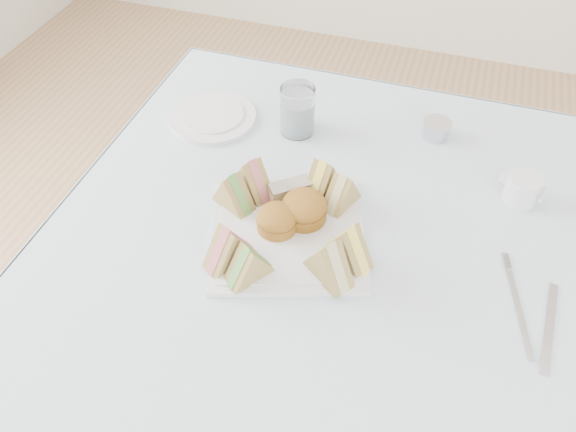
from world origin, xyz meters
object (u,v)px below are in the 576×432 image
(table, at_px, (322,342))
(creamer_jug, at_px, (522,189))
(serving_plate, at_px, (288,233))
(water_glass, at_px, (297,110))

(table, xyz_separation_m, creamer_jug, (0.32, 0.20, 0.40))
(serving_plate, bearing_deg, water_glass, 85.57)
(serving_plate, xyz_separation_m, water_glass, (-0.07, 0.29, 0.05))
(serving_plate, bearing_deg, creamer_jug, 11.00)
(table, relative_size, serving_plate, 3.32)
(creamer_jug, bearing_deg, serving_plate, -135.25)
(water_glass, bearing_deg, creamer_jug, -8.65)
(table, bearing_deg, serving_plate, -161.39)
(water_glass, xyz_separation_m, creamer_jug, (0.46, -0.07, -0.03))
(table, height_order, serving_plate, serving_plate)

